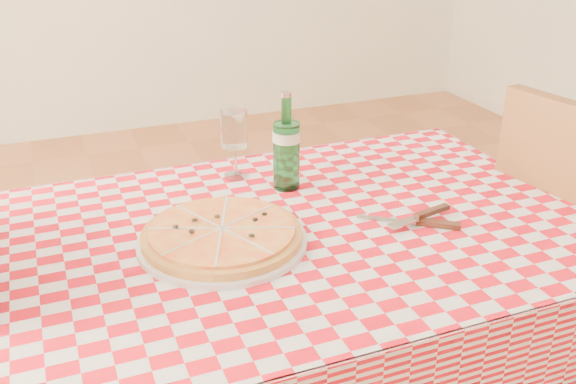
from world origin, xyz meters
The scene contains 6 objects.
dining_table centered at (0.00, 0.00, 0.66)m, with size 1.20×0.80×0.75m.
tablecloth centered at (0.00, 0.00, 0.75)m, with size 1.30×0.90×0.01m, color #AC0A16.
pizza_plate centered at (-0.20, -0.01, 0.78)m, with size 0.36×0.36×0.05m, color #C48E41, non-canonical shape.
water_bottle centered at (0.03, 0.21, 0.88)m, with size 0.07×0.07×0.25m, color #1A682C, non-canonical shape.
wine_glass centered at (-0.07, 0.32, 0.85)m, with size 0.07×0.07×0.18m, color white, non-canonical shape.
cutlery centered at (0.23, -0.09, 0.77)m, with size 0.25×0.21×0.03m, color silver, non-canonical shape.
Camera 1 is at (-0.51, -1.17, 1.44)m, focal length 40.00 mm.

